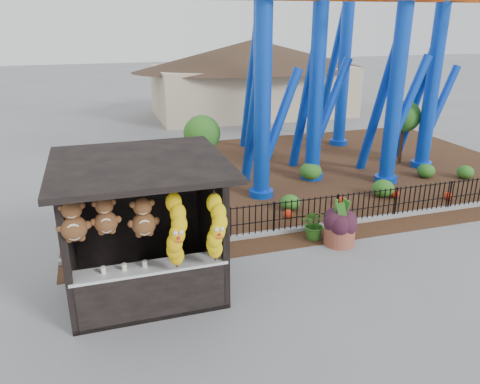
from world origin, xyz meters
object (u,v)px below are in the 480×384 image
object	(u,v)px
terracotta_planter	(339,235)
potted_plant	(315,224)
prize_booth	(144,234)
roller_coaster	(336,0)

from	to	relation	value
terracotta_planter	potted_plant	size ratio (longest dim) A/B	0.94
prize_booth	potted_plant	size ratio (longest dim) A/B	3.92
roller_coaster	potted_plant	xyz separation A→B (m)	(-3.31, -5.80, -6.00)
prize_booth	roller_coaster	distance (m)	11.99
roller_coaster	terracotta_planter	xyz separation A→B (m)	(-2.83, -6.31, -6.17)
potted_plant	terracotta_planter	bearing A→B (deg)	-32.93
terracotta_planter	roller_coaster	bearing A→B (deg)	65.84
prize_booth	terracotta_planter	distance (m)	5.54
roller_coaster	potted_plant	world-z (taller)	roller_coaster
roller_coaster	potted_plant	bearing A→B (deg)	-119.73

